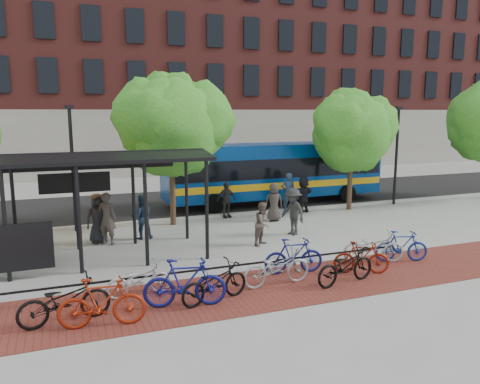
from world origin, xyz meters
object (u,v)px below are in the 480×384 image
object	(u,v)px
pedestrian_4	(226,200)
pedestrian_5	(303,195)
bike_0	(64,301)
pedestrian_8	(263,224)
tree_c	(353,128)
bike_2	(139,279)
bus_shelter	(37,172)
pedestrian_7	(288,193)
bike_10	(374,247)
pedestrian_1	(107,218)
bike_3	(185,283)
bike_9	(361,258)
lamp_post_right	(397,153)
tree_b	(173,121)
bus	(274,169)
pedestrian_2	(142,217)
pedestrian_9	(293,212)
pedestrian_0	(98,218)
bike_7	(294,256)
bike_11	(402,246)
bike_4	(215,282)
lamp_post_left	(73,165)
pedestrian_6	(274,202)
bike_8	(345,266)
bike_6	(276,267)
bike_1	(102,303)

from	to	relation	value
pedestrian_4	pedestrian_5	size ratio (longest dim) A/B	0.93
bike_0	pedestrian_8	xyz separation A→B (m)	(6.91, 4.35, 0.25)
tree_c	bike_2	bearing A→B (deg)	-146.96
bus_shelter	pedestrian_8	size ratio (longest dim) A/B	6.60
bike_0	pedestrian_7	bearing A→B (deg)	-58.32
bike_10	pedestrian_1	distance (m)	9.52
bike_3	bike_9	xyz separation A→B (m)	(5.62, 0.50, -0.13)
lamp_post_right	tree_b	bearing A→B (deg)	-178.80
bike_2	bus	bearing A→B (deg)	-44.65
bike_0	pedestrian_5	world-z (taller)	pedestrian_5
pedestrian_2	pedestrian_8	distance (m)	4.73
tree_c	pedestrian_4	world-z (taller)	tree_c
tree_b	pedestrian_4	distance (m)	4.43
pedestrian_4	pedestrian_5	world-z (taller)	pedestrian_5
tree_c	pedestrian_9	bearing A→B (deg)	-145.54
pedestrian_0	bike_2	bearing A→B (deg)	-97.63
bus	pedestrian_8	bearing A→B (deg)	-118.11
bike_7	bus	bearing A→B (deg)	-13.61
bike_11	pedestrian_9	distance (m)	4.70
bike_4	pedestrian_5	distance (m)	11.45
bus_shelter	lamp_post_left	distance (m)	4.24
tree_b	bike_7	world-z (taller)	tree_b
tree_c	pedestrian_5	world-z (taller)	tree_c
bike_4	pedestrian_1	xyz separation A→B (m)	(-2.09, 6.49, 0.46)
pedestrian_6	pedestrian_8	bearing A→B (deg)	67.69
bus_shelter	lamp_post_left	bearing A→B (deg)	74.47
bike_10	pedestrian_5	size ratio (longest dim) A/B	1.11
bike_8	bike_4	bearing A→B (deg)	77.42
tree_c	lamp_post_left	world-z (taller)	tree_c
tree_c	lamp_post_right	xyz separation A→B (m)	(2.91, 0.25, -1.31)
pedestrian_0	tree_c	bearing A→B (deg)	-5.04
bike_7	bike_4	bearing A→B (deg)	120.58
bike_2	pedestrian_8	distance (m)	6.04
lamp_post_left	lamp_post_right	size ratio (longest dim) A/B	1.00
tree_b	lamp_post_right	world-z (taller)	tree_b
tree_b	bike_4	world-z (taller)	tree_b
bike_7	pedestrian_4	bearing A→B (deg)	4.01
lamp_post_right	bike_7	size ratio (longest dim) A/B	2.78
lamp_post_left	pedestrian_2	size ratio (longest dim) A/B	2.96
bike_8	pedestrian_8	size ratio (longest dim) A/B	1.28
bike_0	bike_11	bearing A→B (deg)	-94.52
bike_7	pedestrian_7	size ratio (longest dim) A/B	0.94
bike_3	bike_6	bearing A→B (deg)	-67.01
bike_10	bus_shelter	bearing A→B (deg)	90.01
bike_11	bike_7	bearing A→B (deg)	105.41
bus_shelter	pedestrian_4	xyz separation A→B (m)	(7.74, 4.21, -2.17)
tree_b	bike_7	size ratio (longest dim) A/B	3.51
bike_6	pedestrian_1	bearing A→B (deg)	31.17
bike_9	pedestrian_7	bearing A→B (deg)	12.09
bike_9	bike_1	bearing A→B (deg)	121.06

